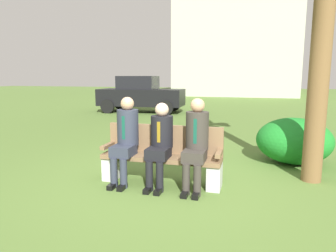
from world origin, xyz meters
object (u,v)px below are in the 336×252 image
(park_bench, at_px, (162,156))
(shrub_near_bench, at_px, (186,142))
(shrub_mid_lawn, at_px, (294,141))
(building_backdrop, at_px, (237,41))
(parked_car_near, at_px, (141,94))
(seated_man_left, at_px, (126,135))
(seated_man_middle, at_px, (160,140))
(seated_man_right, at_px, (196,139))

(park_bench, bearing_deg, shrub_near_bench, 88.34)
(shrub_mid_lawn, height_order, building_backdrop, building_backdrop)
(parked_car_near, bearing_deg, shrub_near_bench, -62.52)
(park_bench, bearing_deg, seated_man_left, -167.75)
(park_bench, distance_m, shrub_near_bench, 1.55)
(building_backdrop, bearing_deg, shrub_near_bench, -88.93)
(shrub_near_bench, bearing_deg, seated_man_middle, -91.14)
(seated_man_left, distance_m, seated_man_right, 1.12)
(seated_man_middle, xyz_separation_m, shrub_mid_lawn, (2.12, 1.86, -0.27))
(shrub_near_bench, bearing_deg, building_backdrop, 91.07)
(building_backdrop, bearing_deg, shrub_mid_lawn, -83.65)
(parked_car_near, relative_size, building_backdrop, 0.37)
(seated_man_middle, distance_m, seated_man_right, 0.55)
(shrub_mid_lawn, relative_size, parked_car_near, 0.36)
(seated_man_middle, xyz_separation_m, seated_man_right, (0.55, 0.01, 0.04))
(park_bench, distance_m, seated_man_middle, 0.32)
(shrub_mid_lawn, bearing_deg, seated_man_left, -145.45)
(building_backdrop, bearing_deg, seated_man_right, -87.79)
(park_bench, xyz_separation_m, parked_car_near, (-3.75, 8.85, 0.42))
(shrub_near_bench, bearing_deg, seated_man_left, -109.80)
(seated_man_left, bearing_deg, shrub_mid_lawn, 34.55)
(seated_man_middle, height_order, shrub_near_bench, seated_man_middle)
(seated_man_left, height_order, parked_car_near, parked_car_near)
(shrub_near_bench, distance_m, building_backdrop, 23.16)
(seated_man_middle, bearing_deg, seated_man_left, 179.22)
(park_bench, bearing_deg, parked_car_near, 112.97)
(seated_man_right, xyz_separation_m, parked_car_near, (-4.31, 8.97, 0.09))
(park_bench, height_order, seated_man_middle, seated_man_middle)
(park_bench, bearing_deg, building_backdrop, 90.90)
(seated_man_right, xyz_separation_m, building_backdrop, (-0.94, 24.39, 4.07))
(park_bench, relative_size, building_backdrop, 0.18)
(building_backdrop, bearing_deg, parked_car_near, -102.33)
(shrub_near_bench, height_order, shrub_mid_lawn, shrub_mid_lawn)
(seated_man_right, bearing_deg, seated_man_middle, -179.18)
(seated_man_middle, distance_m, building_backdrop, 24.74)
(park_bench, height_order, parked_car_near, parked_car_near)
(park_bench, xyz_separation_m, shrub_near_bench, (0.04, 1.55, -0.10))
(shrub_mid_lawn, bearing_deg, building_backdrop, 96.35)
(seated_man_right, relative_size, parked_car_near, 0.34)
(seated_man_right, bearing_deg, seated_man_left, -179.99)
(shrub_near_bench, bearing_deg, shrub_mid_lawn, 4.89)
(seated_man_middle, relative_size, shrub_near_bench, 1.24)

